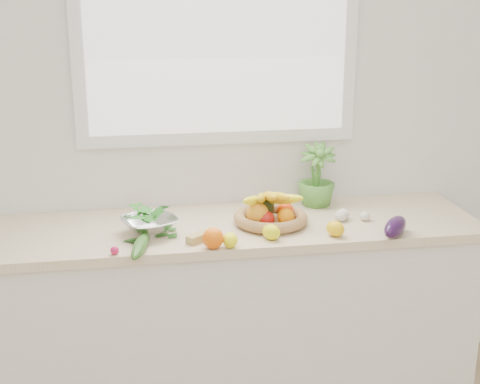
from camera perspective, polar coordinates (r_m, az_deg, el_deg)
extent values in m
cube|color=white|center=(3.13, -1.90, 6.90)|extent=(4.50, 0.02, 2.70)
cube|color=silver|center=(3.15, -0.97, -10.79)|extent=(2.20, 0.58, 0.86)
cube|color=beige|center=(2.97, -1.02, -3.08)|extent=(2.24, 0.62, 0.04)
cube|color=white|center=(3.07, -1.94, 14.21)|extent=(1.30, 0.03, 1.10)
cube|color=white|center=(3.06, -1.88, 14.19)|extent=(1.18, 0.01, 0.98)
sphere|color=#FF6708|center=(2.67, -2.31, -3.96)|extent=(0.09, 0.09, 0.09)
ellipsoid|color=yellow|center=(2.83, 8.14, -3.11)|extent=(0.10, 0.11, 0.07)
ellipsoid|color=#FBFF0D|center=(2.69, -0.84, -4.12)|extent=(0.06, 0.08, 0.06)
ellipsoid|color=#EEED0C|center=(2.77, 2.69, -3.44)|extent=(0.10, 0.10, 0.06)
sphere|color=#AE150D|center=(2.89, 2.20, -2.38)|extent=(0.08, 0.08, 0.08)
cube|color=tan|center=(2.75, -3.61, -3.92)|extent=(0.11, 0.10, 0.03)
ellipsoid|color=beige|center=(3.05, 10.61, -2.03)|extent=(0.06, 0.06, 0.04)
ellipsoid|color=white|center=(3.05, 8.78, -1.87)|extent=(0.06, 0.06, 0.05)
ellipsoid|color=beige|center=(3.02, 8.62, -2.04)|extent=(0.06, 0.06, 0.05)
ellipsoid|color=#260E33|center=(2.88, 13.10, -2.92)|extent=(0.18, 0.21, 0.08)
ellipsoid|color=#295218|center=(2.67, -8.51, -4.55)|extent=(0.11, 0.28, 0.05)
sphere|color=#CD1951|center=(2.67, -10.65, -4.92)|extent=(0.04, 0.04, 0.03)
imported|color=#4F9235|center=(3.20, 6.57, 1.32)|extent=(0.20, 0.20, 0.31)
cylinder|color=tan|center=(2.96, 2.63, -2.65)|extent=(0.28, 0.28, 0.01)
torus|color=#AA744B|center=(2.95, 2.64, -2.21)|extent=(0.33, 0.33, 0.05)
sphere|color=orange|center=(2.90, 1.51, -1.88)|extent=(0.10, 0.10, 0.10)
sphere|color=orange|center=(2.90, 3.93, -2.12)|extent=(0.08, 0.08, 0.08)
sphere|color=#FF4408|center=(3.00, 3.86, -1.52)|extent=(0.07, 0.07, 0.07)
ellipsoid|color=black|center=(3.00, 2.17, -1.20)|extent=(0.08, 0.08, 0.10)
ellipsoid|color=#FFF415|center=(2.90, 1.26, -0.74)|extent=(0.16, 0.20, 0.09)
ellipsoid|color=gold|center=(2.91, 1.87, -0.48)|extent=(0.10, 0.22, 0.09)
ellipsoid|color=yellow|center=(2.91, 2.51, -0.36)|extent=(0.04, 0.22, 0.09)
ellipsoid|color=yellow|center=(2.92, 3.10, -0.41)|extent=(0.11, 0.22, 0.09)
ellipsoid|color=#FFF515|center=(2.92, 3.76, -0.61)|extent=(0.17, 0.19, 0.09)
cylinder|color=white|center=(2.86, -7.69, -3.42)|extent=(0.12, 0.12, 0.02)
imported|color=silver|center=(2.85, -7.72, -2.72)|extent=(0.30, 0.30, 0.06)
ellipsoid|color=#256F1B|center=(2.83, -7.75, -1.98)|extent=(0.22, 0.22, 0.07)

